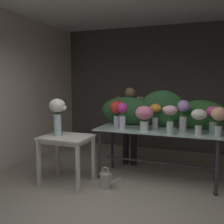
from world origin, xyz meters
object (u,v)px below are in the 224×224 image
at_px(watering_can, 106,180).
at_px(vase_magenta_freesia, 122,114).
at_px(side_table_white, 66,142).
at_px(vase_ivory_ranunculus, 199,118).
at_px(vase_sunset_stock, 155,113).
at_px(vase_scarlet_peonies, 117,110).
at_px(vase_fuchsia_roses, 213,115).
at_px(vase_lilac_hydrangea, 184,112).
at_px(display_table_glass, 158,138).
at_px(vase_white_roses_tall, 57,112).
at_px(vase_rosy_anemones, 144,115).
at_px(florist, 130,117).
at_px(vase_peach_tulips, 219,117).
at_px(vase_blush_carnations, 170,115).

bearing_deg(watering_can, vase_magenta_freesia, 77.18).
relative_size(side_table_white, vase_magenta_freesia, 1.77).
bearing_deg(watering_can, vase_ivory_ranunculus, 18.81).
height_order(vase_sunset_stock, vase_scarlet_peonies, vase_scarlet_peonies).
height_order(vase_scarlet_peonies, watering_can, vase_scarlet_peonies).
relative_size(vase_fuchsia_roses, vase_magenta_freesia, 0.94).
relative_size(vase_ivory_ranunculus, vase_magenta_freesia, 0.88).
relative_size(vase_magenta_freesia, vase_lilac_hydrangea, 0.89).
distance_m(display_table_glass, vase_fuchsia_roses, 0.95).
xyz_separation_m(vase_magenta_freesia, vase_scarlet_peonies, (-0.18, 0.24, 0.04)).
height_order(vase_fuchsia_roses, vase_magenta_freesia, vase_magenta_freesia).
height_order(side_table_white, vase_white_roses_tall, vase_white_roses_tall).
xyz_separation_m(side_table_white, vase_rosy_anemones, (1.17, 0.50, 0.44)).
bearing_deg(display_table_glass, vase_rosy_anemones, -140.07).
bearing_deg(florist, vase_fuchsia_roses, -20.07).
bearing_deg(vase_peach_tulips, vase_lilac_hydrangea, 154.73).
xyz_separation_m(vase_fuchsia_roses, vase_ivory_ranunculus, (-0.20, -0.23, -0.02)).
bearing_deg(vase_white_roses_tall, watering_can, 1.85).
xyz_separation_m(vase_scarlet_peonies, vase_white_roses_tall, (-0.77, -0.74, 0.01)).
distance_m(vase_scarlet_peonies, vase_white_roses_tall, 1.07).
xyz_separation_m(vase_ivory_ranunculus, watering_can, (-1.34, -0.46, -1.01)).
xyz_separation_m(vase_rosy_anemones, vase_scarlet_peonies, (-0.56, 0.24, 0.04)).
bearing_deg(vase_peach_tulips, vase_sunset_stock, 163.86).
bearing_deg(vase_fuchsia_roses, florist, 159.93).
bearing_deg(vase_blush_carnations, watering_can, -158.79).
xyz_separation_m(florist, vase_scarlet_peonies, (-0.08, -0.54, 0.21)).
height_order(vase_rosy_anemones, watering_can, vase_rosy_anemones).
bearing_deg(vase_rosy_anemones, vase_peach_tulips, -1.81).
bearing_deg(vase_peach_tulips, watering_can, -164.82).
height_order(vase_peach_tulips, vase_white_roses_tall, vase_white_roses_tall).
xyz_separation_m(vase_ivory_ranunculus, vase_peach_tulips, (0.28, -0.02, 0.03)).
bearing_deg(display_table_glass, vase_white_roses_tall, -156.47).
bearing_deg(vase_scarlet_peonies, vase_peach_tulips, -9.24).
height_order(vase_blush_carnations, vase_magenta_freesia, vase_magenta_freesia).
distance_m(display_table_glass, watering_can, 1.12).
bearing_deg(vase_rosy_anemones, vase_scarlet_peonies, 156.99).
bearing_deg(side_table_white, vase_blush_carnations, 13.50).
distance_m(florist, vase_peach_tulips, 1.81).
relative_size(vase_scarlet_peonies, watering_can, 1.30).
relative_size(vase_fuchsia_roses, vase_rosy_anemones, 1.03).
height_order(florist, vase_lilac_hydrangea, florist).
bearing_deg(vase_fuchsia_roses, vase_rosy_anemones, -168.44).
height_order(vase_ivory_ranunculus, vase_peach_tulips, vase_peach_tulips).
xyz_separation_m(vase_fuchsia_roses, vase_scarlet_peonies, (-1.62, 0.02, 0.02)).
xyz_separation_m(florist, vase_white_roses_tall, (-0.85, -1.28, 0.22)).
relative_size(display_table_glass, vase_lilac_hydrangea, 4.13).
distance_m(vase_sunset_stock, vase_blush_carnations, 0.48).
xyz_separation_m(vase_sunset_stock, vase_ivory_ranunculus, (0.72, -0.27, -0.00)).
xyz_separation_m(vase_fuchsia_roses, vase_sunset_stock, (-0.92, 0.04, -0.01)).
distance_m(vase_sunset_stock, watering_can, 1.39).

